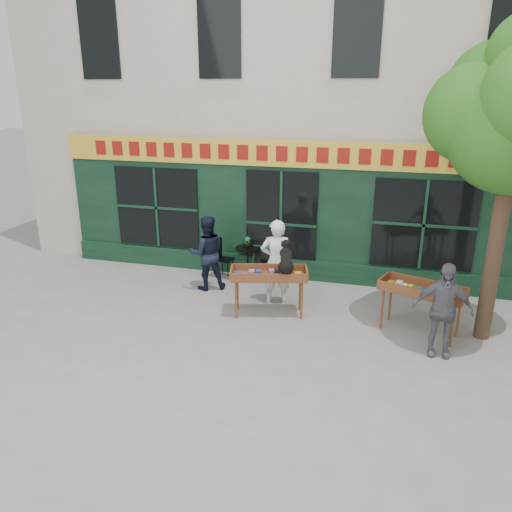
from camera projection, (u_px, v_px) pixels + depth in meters
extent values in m
plane|color=slate|center=(255.00, 317.00, 10.12)|extent=(80.00, 80.00, 0.00)
cube|color=beige|center=(312.00, 65.00, 13.99)|extent=(14.00, 7.00, 10.00)
cube|color=black|center=(282.00, 213.00, 11.82)|extent=(11.00, 0.16, 3.20)
cube|color=gold|center=(282.00, 154.00, 11.26)|extent=(11.00, 0.06, 0.60)
cube|color=maroon|center=(282.00, 154.00, 11.22)|extent=(9.60, 0.03, 0.34)
cube|color=black|center=(280.00, 267.00, 12.16)|extent=(11.00, 0.10, 0.50)
cube|color=black|center=(281.00, 224.00, 11.80)|extent=(1.70, 0.05, 2.50)
cube|color=black|center=(157.00, 207.00, 12.54)|extent=(2.20, 0.05, 2.00)
cube|color=black|center=(424.00, 225.00, 10.94)|extent=(2.20, 0.05, 2.00)
cylinder|color=#382619|center=(496.00, 245.00, 8.74)|extent=(0.28, 0.28, 3.60)
sphere|color=#1E5A14|center=(475.00, 114.00, 8.37)|extent=(1.70, 1.70, 1.70)
sphere|color=#1E5A14|center=(494.00, 88.00, 8.53)|extent=(1.60, 1.60, 1.60)
cylinder|color=brown|center=(236.00, 300.00, 9.93)|extent=(0.05, 0.05, 0.80)
cylinder|color=brown|center=(301.00, 300.00, 9.91)|extent=(0.05, 0.05, 0.80)
cylinder|color=brown|center=(237.00, 291.00, 10.35)|extent=(0.05, 0.05, 0.80)
cylinder|color=brown|center=(300.00, 292.00, 10.32)|extent=(0.05, 0.05, 0.80)
cube|color=brown|center=(269.00, 277.00, 9.99)|extent=(1.60, 0.93, 0.05)
cube|color=brown|center=(269.00, 278.00, 9.69)|extent=(1.46, 0.41, 0.18)
cube|color=brown|center=(269.00, 268.00, 10.24)|extent=(1.46, 0.41, 0.18)
cube|color=brown|center=(269.00, 274.00, 9.97)|extent=(1.36, 0.71, 0.06)
imported|color=white|center=(276.00, 262.00, 10.56)|extent=(0.76, 0.59, 1.83)
cylinder|color=brown|center=(382.00, 309.00, 9.54)|extent=(0.05, 0.05, 0.80)
cylinder|color=brown|center=(452.00, 326.00, 8.84)|extent=(0.05, 0.05, 0.80)
cylinder|color=brown|center=(390.00, 301.00, 9.88)|extent=(0.05, 0.05, 0.80)
cylinder|color=brown|center=(458.00, 317.00, 9.19)|extent=(0.05, 0.05, 0.80)
cube|color=brown|center=(422.00, 292.00, 9.23)|extent=(1.61, 1.04, 0.05)
cube|color=brown|center=(417.00, 293.00, 8.97)|extent=(1.43, 0.53, 0.18)
cube|color=brown|center=(427.00, 284.00, 9.43)|extent=(1.43, 0.53, 0.18)
cube|color=brown|center=(422.00, 289.00, 9.21)|extent=(1.36, 0.80, 0.06)
imported|color=#5C5C61|center=(442.00, 310.00, 8.46)|extent=(0.99, 0.43, 1.68)
cylinder|color=black|center=(248.00, 277.00, 12.21)|extent=(0.36, 0.36, 0.03)
cylinder|color=black|center=(248.00, 263.00, 12.09)|extent=(0.04, 0.04, 0.72)
cylinder|color=black|center=(248.00, 248.00, 11.98)|extent=(0.60, 0.60, 0.03)
cube|color=black|center=(225.00, 259.00, 12.12)|extent=(0.40, 0.40, 0.03)
cube|color=black|center=(218.00, 249.00, 12.10)|extent=(0.07, 0.36, 0.50)
cylinder|color=black|center=(228.00, 271.00, 12.01)|extent=(0.02, 0.02, 0.44)
cylinder|color=black|center=(233.00, 267.00, 12.27)|extent=(0.02, 0.02, 0.44)
cylinder|color=black|center=(217.00, 269.00, 12.12)|extent=(0.02, 0.02, 0.44)
cylinder|color=black|center=(222.00, 266.00, 12.38)|extent=(0.02, 0.02, 0.44)
cube|color=black|center=(270.00, 261.00, 11.98)|extent=(0.51, 0.51, 0.03)
cube|color=black|center=(277.00, 251.00, 11.96)|extent=(0.24, 0.30, 0.50)
cylinder|color=black|center=(262.00, 269.00, 12.13)|extent=(0.02, 0.02, 0.44)
cylinder|color=black|center=(267.00, 273.00, 11.87)|extent=(0.02, 0.02, 0.44)
cylinder|color=black|center=(273.00, 268.00, 12.24)|extent=(0.02, 0.02, 0.44)
cylinder|color=black|center=(278.00, 272.00, 11.98)|extent=(0.02, 0.02, 0.44)
imported|color=gray|center=(248.00, 242.00, 11.93)|extent=(0.16, 0.12, 0.27)
imported|color=black|center=(207.00, 253.00, 11.29)|extent=(1.04, 0.97, 1.72)
cube|color=black|center=(264.00, 262.00, 12.10)|extent=(0.56, 0.20, 0.79)
cube|color=black|center=(264.00, 262.00, 12.08)|extent=(0.46, 0.18, 0.65)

